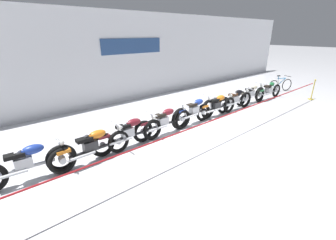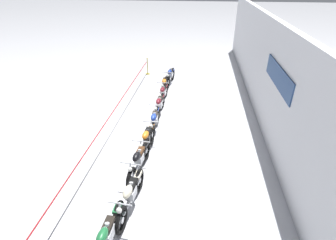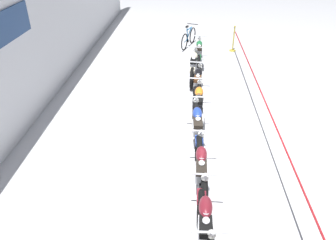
# 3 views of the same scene
# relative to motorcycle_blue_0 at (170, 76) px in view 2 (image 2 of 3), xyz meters

# --- Properties ---
(ground_plane) EXTENTS (120.00, 120.00, 0.00)m
(ground_plane) POSITION_rel_motorcycle_blue_0_xyz_m (5.43, -0.63, -0.46)
(ground_plane) COLOR silver
(back_wall) EXTENTS (28.00, 0.29, 4.20)m
(back_wall) POSITION_rel_motorcycle_blue_0_xyz_m (5.43, 4.49, 1.64)
(back_wall) COLOR white
(back_wall) RESTS_ON ground
(motorcycle_blue_0) EXTENTS (2.17, 0.62, 0.94)m
(motorcycle_blue_0) POSITION_rel_motorcycle_blue_0_xyz_m (0.00, 0.00, 0.00)
(motorcycle_blue_0) COLOR black
(motorcycle_blue_0) RESTS_ON ground
(motorcycle_orange_1) EXTENTS (2.22, 0.62, 0.92)m
(motorcycle_orange_1) POSITION_rel_motorcycle_blue_0_xyz_m (1.48, -0.14, -0.00)
(motorcycle_orange_1) COLOR black
(motorcycle_orange_1) RESTS_ON ground
(motorcycle_maroon_2) EXTENTS (2.36, 0.62, 0.92)m
(motorcycle_maroon_2) POSITION_rel_motorcycle_blue_0_xyz_m (2.64, -0.05, -0.01)
(motorcycle_maroon_2) COLOR black
(motorcycle_maroon_2) RESTS_ON ground
(motorcycle_maroon_3) EXTENTS (2.39, 0.62, 0.93)m
(motorcycle_maroon_3) POSITION_rel_motorcycle_blue_0_xyz_m (4.00, -0.03, 0.00)
(motorcycle_maroon_3) COLOR black
(motorcycle_maroon_3) RESTS_ON ground
(motorcycle_blue_4) EXTENTS (2.36, 0.62, 0.97)m
(motorcycle_blue_4) POSITION_rel_motorcycle_blue_0_xyz_m (5.54, 0.01, 0.02)
(motorcycle_blue_4) COLOR black
(motorcycle_blue_4) RESTS_ON ground
(motorcycle_orange_5) EXTENTS (2.28, 0.62, 0.92)m
(motorcycle_orange_5) POSITION_rel_motorcycle_blue_0_xyz_m (6.78, -0.05, -0.00)
(motorcycle_orange_5) COLOR black
(motorcycle_orange_5) RESTS_ON ground
(motorcycle_black_6) EXTENTS (2.18, 0.62, 0.94)m
(motorcycle_black_6) POSITION_rel_motorcycle_blue_0_xyz_m (8.04, -0.06, 0.00)
(motorcycle_black_6) COLOR black
(motorcycle_black_6) RESTS_ON ground
(motorcycle_cream_7) EXTENTS (2.17, 0.62, 0.93)m
(motorcycle_cream_7) POSITION_rel_motorcycle_blue_0_xyz_m (9.52, 0.04, 0.01)
(motorcycle_cream_7) COLOR black
(motorcycle_cream_7) RESTS_ON ground
(motorcycle_green_8) EXTENTS (2.29, 0.62, 0.92)m
(motorcycle_green_8) POSITION_rel_motorcycle_blue_0_xyz_m (10.86, -0.17, -0.00)
(motorcycle_green_8) COLOR black
(motorcycle_green_8) RESTS_ON ground
(stanchion_far_left) EXTENTS (13.91, 0.28, 1.05)m
(stanchion_far_left) POSITION_rel_motorcycle_blue_0_xyz_m (4.00, -1.65, 0.31)
(stanchion_far_left) COLOR gold
(stanchion_far_left) RESTS_ON ground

